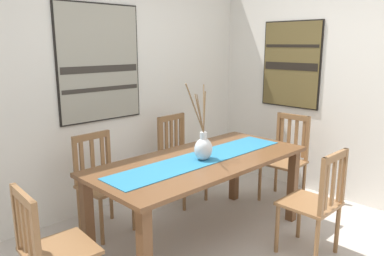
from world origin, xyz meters
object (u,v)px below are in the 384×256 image
at_px(chair_0, 51,249).
at_px(painting_on_side_wall, 291,65).
at_px(dining_table, 202,170).
at_px(chair_4, 179,157).
at_px(chair_1, 102,182).
at_px(chair_3, 315,202).
at_px(chair_2, 286,157).
at_px(painting_on_back_wall, 100,63).
at_px(centerpiece_vase, 203,147).

bearing_deg(chair_0, painting_on_side_wall, 4.69).
xyz_separation_m(dining_table, chair_4, (0.47, 0.81, -0.16)).
relative_size(chair_1, painting_on_side_wall, 0.90).
distance_m(chair_0, chair_3, 2.05).
bearing_deg(chair_0, chair_2, -0.18).
relative_size(dining_table, painting_on_back_wall, 1.70).
relative_size(chair_4, painting_on_back_wall, 0.82).
bearing_deg(chair_3, chair_4, 90.33).
bearing_deg(chair_3, painting_on_back_wall, 109.05).
xyz_separation_m(chair_1, painting_on_side_wall, (2.33, -0.55, 1.02)).
distance_m(chair_0, painting_on_side_wall, 3.37).
height_order(centerpiece_vase, chair_1, centerpiece_vase).
distance_m(chair_1, chair_3, 1.92).
bearing_deg(painting_on_side_wall, chair_3, -140.52).
height_order(chair_0, chair_1, chair_1).
height_order(chair_4, painting_on_back_wall, painting_on_back_wall).
xyz_separation_m(chair_2, painting_on_side_wall, (0.45, 0.27, 1.01)).
xyz_separation_m(dining_table, chair_3, (0.48, -0.84, -0.19)).
height_order(chair_2, chair_4, chair_2).
bearing_deg(painting_on_side_wall, chair_0, -175.31).
relative_size(centerpiece_vase, chair_2, 0.70).
relative_size(centerpiece_vase, chair_3, 0.73).
height_order(chair_0, chair_3, chair_3).
relative_size(chair_2, chair_3, 1.05).
xyz_separation_m(dining_table, painting_on_side_wall, (1.80, 0.24, 0.84)).
bearing_deg(chair_2, painting_on_back_wall, 141.72).
bearing_deg(chair_4, painting_on_back_wall, 149.32).
relative_size(dining_table, chair_1, 2.16).
bearing_deg(dining_table, painting_on_side_wall, 7.74).
bearing_deg(chair_4, chair_0, -156.20).
xyz_separation_m(centerpiece_vase, chair_4, (0.49, 0.85, -0.38)).
distance_m(chair_0, chair_2, 2.74).
bearing_deg(chair_0, dining_table, 0.71).
relative_size(dining_table, chair_2, 2.06).
distance_m(chair_4, painting_on_back_wall, 1.33).
distance_m(chair_2, chair_4, 1.21).
relative_size(chair_0, chair_2, 0.93).
bearing_deg(chair_2, chair_1, 156.45).
xyz_separation_m(chair_1, chair_2, (1.88, -0.82, 0.02)).
xyz_separation_m(centerpiece_vase, painting_on_back_wall, (-0.21, 1.26, 0.67)).
distance_m(chair_1, painting_on_back_wall, 1.20).
bearing_deg(chair_3, chair_1, 121.75).
distance_m(dining_table, chair_3, 0.99).
height_order(chair_0, chair_4, chair_4).
bearing_deg(dining_table, chair_1, 123.85).
bearing_deg(chair_2, dining_table, 178.90).
bearing_deg(chair_4, chair_2, -43.42).
xyz_separation_m(painting_on_back_wall, painting_on_side_wall, (2.03, -0.98, -0.05)).
bearing_deg(painting_on_side_wall, chair_1, 166.76).
bearing_deg(chair_4, chair_3, -89.67).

